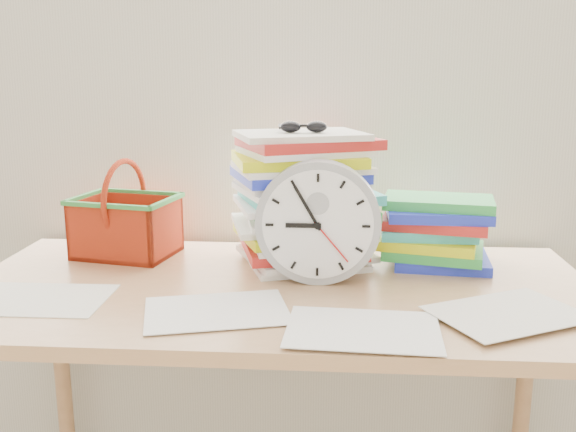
# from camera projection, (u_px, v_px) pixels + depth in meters

# --- Properties ---
(curtain) EXTENTS (2.40, 0.01, 2.50)m
(curtain) POSITION_uv_depth(u_px,v_px,m) (290.00, 36.00, 1.67)
(curtain) COLOR beige
(curtain) RESTS_ON room_shell
(desk) EXTENTS (1.40, 0.70, 0.75)m
(desk) POSITION_uv_depth(u_px,v_px,m) (278.00, 317.00, 1.44)
(desk) COLOR tan
(desk) RESTS_ON ground
(paper_stack) EXTENTS (0.39, 0.35, 0.32)m
(paper_stack) POSITION_uv_depth(u_px,v_px,m) (304.00, 199.00, 1.55)
(paper_stack) COLOR white
(paper_stack) RESTS_ON desk
(clock) EXTENTS (0.28, 0.06, 0.28)m
(clock) POSITION_uv_depth(u_px,v_px,m) (318.00, 222.00, 1.41)
(clock) COLOR #9D9FA3
(clock) RESTS_ON desk
(sunglasses) EXTENTS (0.13, 0.11, 0.03)m
(sunglasses) POSITION_uv_depth(u_px,v_px,m) (304.00, 127.00, 1.48)
(sunglasses) COLOR black
(sunglasses) RESTS_ON paper_stack
(book_stack) EXTENTS (0.30, 0.25, 0.17)m
(book_stack) POSITION_uv_depth(u_px,v_px,m) (435.00, 231.00, 1.55)
(book_stack) COLOR white
(book_stack) RESTS_ON desk
(basket) EXTENTS (0.28, 0.24, 0.24)m
(basket) POSITION_uv_depth(u_px,v_px,m) (125.00, 209.00, 1.63)
(basket) COLOR #B83211
(basket) RESTS_ON desk
(scattered_papers) EXTENTS (1.26, 0.42, 0.02)m
(scattered_papers) POSITION_uv_depth(u_px,v_px,m) (278.00, 283.00, 1.42)
(scattered_papers) COLOR white
(scattered_papers) RESTS_ON desk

